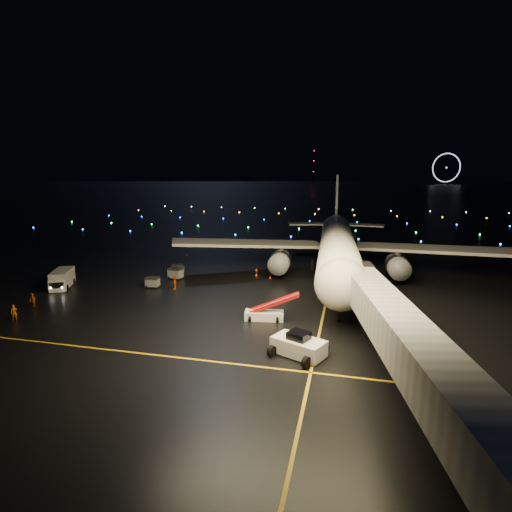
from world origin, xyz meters
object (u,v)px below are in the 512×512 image
object	(u,v)px
belt_loader	(264,306)
baggage_cart_1	(176,273)
service_truck	(63,279)
baggage_cart_0	(178,270)
airliner	(338,224)
pushback_tug	(299,344)
crew_a	(14,312)
crew_c	(175,283)
baggage_cart_2	(153,282)
crew_b	(33,300)

from	to	relation	value
belt_loader	baggage_cart_1	world-z (taller)	belt_loader
service_truck	baggage_cart_0	size ratio (longest dim) A/B	3.47
baggage_cart_1	airliner	bearing A→B (deg)	34.78
airliner	pushback_tug	size ratio (longest dim) A/B	12.02
crew_a	crew_c	xyz separation A→B (m)	(12.32, 15.57, 0.07)
belt_loader	baggage_cart_2	distance (m)	20.63
belt_loader	crew_c	world-z (taller)	belt_loader
service_truck	crew_b	xyz separation A→B (m)	(2.47, -8.41, -0.45)
belt_loader	crew_b	size ratio (longest dim) A/B	3.79
crew_b	service_truck	bearing A→B (deg)	115.95
service_truck	crew_c	distance (m)	16.52
baggage_cart_2	baggage_cart_0	bearing A→B (deg)	84.96
belt_loader	baggage_cart_1	xyz separation A→B (m)	(-17.37, 14.34, -0.66)
airliner	crew_c	world-z (taller)	airliner
belt_loader	baggage_cart_2	bearing A→B (deg)	145.80
crew_c	baggage_cart_0	distance (m)	8.43
crew_c	baggage_cart_2	bearing A→B (deg)	-109.29
crew_c	baggage_cart_1	bearing A→B (deg)	-173.05
pushback_tug	baggage_cart_1	distance (m)	31.70
crew_a	crew_c	bearing A→B (deg)	1.59
baggage_cart_0	baggage_cart_2	xyz separation A→B (m)	(-0.43, -7.67, -0.09)
crew_c	baggage_cart_1	size ratio (longest dim) A/B	0.94
service_truck	baggage_cart_0	distance (m)	16.90
service_truck	baggage_cart_1	distance (m)	16.15
baggage_cart_2	baggage_cart_1	bearing A→B (deg)	75.75
service_truck	baggage_cart_0	bearing A→B (deg)	14.54
belt_loader	crew_a	size ratio (longest dim) A/B	3.55
crew_a	crew_b	size ratio (longest dim) A/B	1.07
crew_b	baggage_cart_2	xyz separation A→B (m)	(10.23, 11.36, -0.07)
service_truck	crew_b	size ratio (longest dim) A/B	4.17
airliner	pushback_tug	xyz separation A→B (m)	(-1.95, -33.97, -6.86)
belt_loader	crew_c	size ratio (longest dim) A/B	3.28
pushback_tug	baggage_cart_2	xyz separation A→B (m)	(-23.50, 17.20, -0.35)
crew_a	baggage_cart_2	xyz separation A→B (m)	(8.75, 15.72, -0.13)
belt_loader	baggage_cart_1	bearing A→B (deg)	132.24
belt_loader	baggage_cart_2	xyz separation A→B (m)	(-18.53, 9.04, -0.78)
service_truck	baggage_cart_2	xyz separation A→B (m)	(12.71, 2.95, -0.52)
airliner	baggage_cart_0	bearing A→B (deg)	-163.13
service_truck	crew_a	xyz separation A→B (m)	(3.96, -12.78, -0.39)
crew_b	baggage_cart_0	bearing A→B (deg)	70.31
crew_a	baggage_cart_2	world-z (taller)	crew_a
baggage_cart_1	crew_b	bearing A→B (deg)	-114.88
crew_a	crew_b	bearing A→B (deg)	58.72
airliner	pushback_tug	distance (m)	34.71
airliner	crew_a	xyz separation A→B (m)	(-34.20, -32.50, -7.09)
airliner	crew_c	xyz separation A→B (m)	(-21.88, -16.93, -7.01)
pushback_tug	baggage_cart_1	bearing A→B (deg)	159.14
baggage_cart_0	baggage_cart_2	world-z (taller)	baggage_cart_0
belt_loader	baggage_cart_1	size ratio (longest dim) A/B	3.07
airliner	baggage_cart_2	size ratio (longest dim) A/B	31.40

